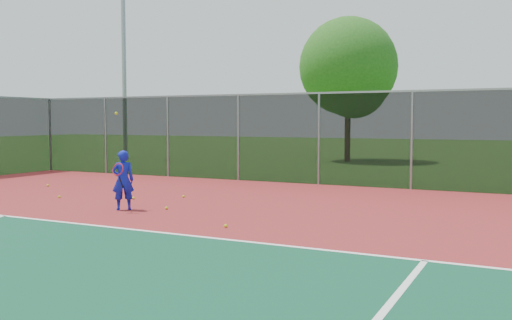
# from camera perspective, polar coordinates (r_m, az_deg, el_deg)

# --- Properties ---
(ground) EXTENTS (120.00, 120.00, 0.00)m
(ground) POSITION_cam_1_polar(r_m,az_deg,el_deg) (6.97, -5.00, -13.83)
(ground) COLOR #2E611B
(ground) RESTS_ON ground
(court_apron) EXTENTS (30.00, 20.00, 0.02)m
(court_apron) POSITION_cam_1_polar(r_m,az_deg,el_deg) (8.67, 2.01, -10.17)
(court_apron) COLOR maroon
(court_apron) RESTS_ON ground
(fence_back) EXTENTS (30.00, 0.06, 3.03)m
(fence_back) POSITION_cam_1_polar(r_m,az_deg,el_deg) (18.00, 15.30, 2.05)
(fence_back) COLOR black
(fence_back) RESTS_ON court_apron
(tennis_player) EXTENTS (0.60, 0.71, 2.31)m
(tennis_player) POSITION_cam_1_polar(r_m,az_deg,el_deg) (13.75, -13.17, -1.96)
(tennis_player) COLOR #121BAC
(tennis_player) RESTS_ON court_apron
(practice_ball_0) EXTENTS (0.07, 0.07, 0.07)m
(practice_ball_0) POSITION_cam_1_polar(r_m,az_deg,el_deg) (19.37, -20.10, -2.40)
(practice_ball_0) COLOR #CDD618
(practice_ball_0) RESTS_ON court_apron
(practice_ball_1) EXTENTS (0.07, 0.07, 0.07)m
(practice_ball_1) POSITION_cam_1_polar(r_m,az_deg,el_deg) (16.40, -19.06, -3.50)
(practice_ball_1) COLOR #CDD618
(practice_ball_1) RESTS_ON court_apron
(practice_ball_2) EXTENTS (0.07, 0.07, 0.07)m
(practice_ball_2) POSITION_cam_1_polar(r_m,az_deg,el_deg) (15.60, -12.15, -3.74)
(practice_ball_2) COLOR #CDD618
(practice_ball_2) RESTS_ON court_apron
(practice_ball_3) EXTENTS (0.07, 0.07, 0.07)m
(practice_ball_3) POSITION_cam_1_polar(r_m,az_deg,el_deg) (13.70, -8.95, -4.77)
(practice_ball_3) COLOR #CDD618
(practice_ball_3) RESTS_ON court_apron
(practice_ball_4) EXTENTS (0.07, 0.07, 0.07)m
(practice_ball_4) POSITION_cam_1_polar(r_m,az_deg,el_deg) (15.72, -7.26, -3.63)
(practice_ball_4) COLOR #CDD618
(practice_ball_4) RESTS_ON court_apron
(practice_ball_5) EXTENTS (0.07, 0.07, 0.07)m
(practice_ball_5) POSITION_cam_1_polar(r_m,az_deg,el_deg) (11.30, -3.05, -6.59)
(practice_ball_5) COLOR #CDD618
(practice_ball_5) RESTS_ON court_apron
(floodlight_nw) EXTENTS (0.90, 0.40, 12.20)m
(floodlight_nw) POSITION_cam_1_polar(r_m,az_deg,el_deg) (32.86, -13.10, 12.20)
(floodlight_nw) COLOR gray
(floodlight_nw) RESTS_ON ground
(tree_back_left) EXTENTS (5.07, 5.07, 7.45)m
(tree_back_left) POSITION_cam_1_polar(r_m,az_deg,el_deg) (30.08, 9.34, 8.80)
(tree_back_left) COLOR #3A2915
(tree_back_left) RESTS_ON ground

